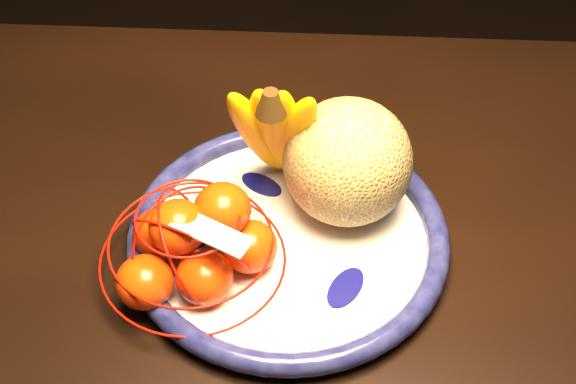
{
  "coord_description": "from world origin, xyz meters",
  "views": [
    {
      "loc": [
        -0.1,
        -0.35,
        1.45
      ],
      "look_at": [
        -0.09,
        0.22,
        0.84
      ],
      "focal_mm": 55.0,
      "sensor_mm": 36.0,
      "label": 1
    }
  ],
  "objects_px": {
    "cantaloupe": "(348,162)",
    "banana_bunch": "(275,127)",
    "fruit_bowl": "(288,239)",
    "mandarin_bag": "(196,243)"
  },
  "relations": [
    {
      "from": "cantaloupe",
      "to": "banana_bunch",
      "type": "height_order",
      "value": "banana_bunch"
    },
    {
      "from": "cantaloupe",
      "to": "mandarin_bag",
      "type": "relative_size",
      "value": 0.58
    },
    {
      "from": "cantaloupe",
      "to": "banana_bunch",
      "type": "xyz_separation_m",
      "value": [
        -0.07,
        0.03,
        0.02
      ]
    },
    {
      "from": "fruit_bowl",
      "to": "banana_bunch",
      "type": "relative_size",
      "value": 1.87
    },
    {
      "from": "banana_bunch",
      "to": "fruit_bowl",
      "type": "bearing_deg",
      "value": -74.38
    },
    {
      "from": "mandarin_bag",
      "to": "fruit_bowl",
      "type": "bearing_deg",
      "value": 20.14
    },
    {
      "from": "fruit_bowl",
      "to": "cantaloupe",
      "type": "xyz_separation_m",
      "value": [
        0.06,
        0.04,
        0.06
      ]
    },
    {
      "from": "cantaloupe",
      "to": "banana_bunch",
      "type": "relative_size",
      "value": 0.75
    },
    {
      "from": "fruit_bowl",
      "to": "mandarin_bag",
      "type": "bearing_deg",
      "value": -159.86
    },
    {
      "from": "fruit_bowl",
      "to": "banana_bunch",
      "type": "bearing_deg",
      "value": 99.08
    }
  ]
}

